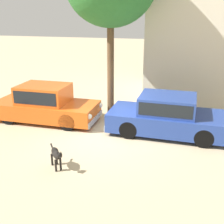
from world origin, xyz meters
TOP-DOWN VIEW (x-y plane):
  - ground_plane at (0.00, 0.00)m, footprint 80.00×80.00m
  - parked_sedan_nearest at (-2.70, 0.97)m, footprint 4.35×1.78m
  - parked_sedan_second at (2.18, 0.94)m, footprint 4.37×1.87m
  - stray_dog_spotted at (-0.59, -2.39)m, footprint 0.70×0.75m

SIDE VIEW (x-z plane):
  - ground_plane at x=0.00m, z-range 0.00..0.00m
  - stray_dog_spotted at x=-0.59m, z-range 0.11..0.78m
  - parked_sedan_second at x=2.18m, z-range -0.01..1.43m
  - parked_sedan_nearest at x=-2.70m, z-range -0.02..1.46m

